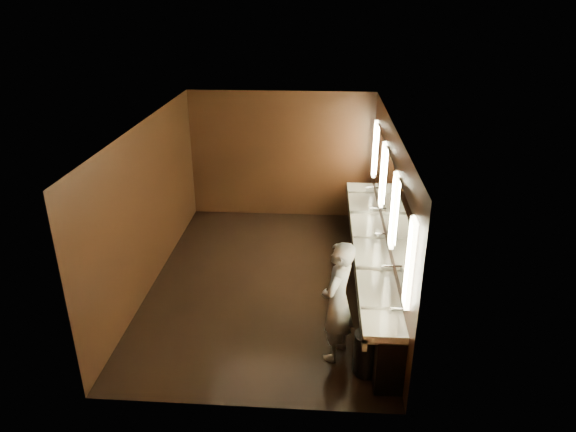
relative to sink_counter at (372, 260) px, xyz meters
The scene contains 10 objects.
floor 1.86m from the sink_counter, behind, with size 6.00×6.00×0.00m, color black.
ceiling 2.92m from the sink_counter, behind, with size 4.00×6.00×0.02m, color #2D2D2B.
wall_back 3.61m from the sink_counter, 120.87° to the left, with size 4.00×0.02×2.80m, color black.
wall_front 3.61m from the sink_counter, 120.87° to the right, with size 4.00×0.02×2.80m, color black.
wall_left 3.90m from the sink_counter, behind, with size 0.02×6.00×2.80m, color black.
wall_right 0.93m from the sink_counter, ahead, with size 0.02×6.00×2.80m, color black.
sink_counter is the anchor object (origin of this frame).
mirror_band 1.27m from the sink_counter, ahead, with size 0.06×5.03×1.15m.
person 2.06m from the sink_counter, 108.22° to the right, with size 0.64×0.42×1.76m, color #9AB4E5.
trash_bin 2.26m from the sink_counter, 95.57° to the right, with size 0.38×0.38×0.59m, color black.
Camera 1 is at (0.90, -7.81, 4.72)m, focal length 32.00 mm.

